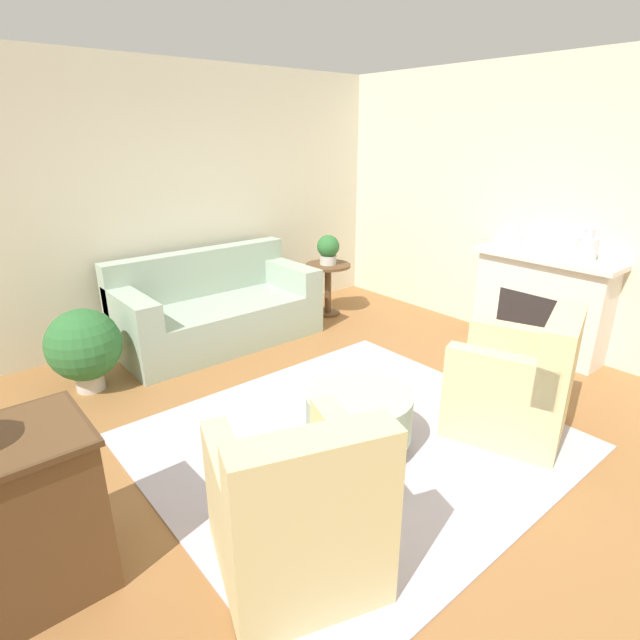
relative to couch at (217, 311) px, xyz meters
The scene contains 14 objects.
ground_plane 2.35m from the couch, 94.91° to the right, with size 16.00×16.00×0.00m, color #996638.
wall_back 1.23m from the couch, 108.67° to the left, with size 9.69×0.12×2.80m.
wall_right 3.64m from the couch, 41.67° to the right, with size 0.12×9.48×2.80m.
rug 2.35m from the couch, 94.91° to the right, with size 2.78×2.54×0.01m.
couch is the anchor object (origin of this frame).
armchair_left 3.22m from the couch, 112.13° to the right, with size 0.96×0.98×0.95m.
armchair_right 3.09m from the couch, 74.72° to the right, with size 0.96×0.98×0.95m.
ottoman_table 2.42m from the couch, 95.74° to the right, with size 0.73×0.73×0.43m.
side_table 1.46m from the couch, ahead, with size 0.54×0.54×0.63m.
fireplace 3.32m from the couch, 44.63° to the right, with size 0.44×1.37×1.00m.
vase_mantel_near 3.16m from the couch, 40.20° to the right, with size 0.14×0.14×0.20m.
vase_mantel_far 3.64m from the couch, 48.81° to the right, with size 0.18×0.18×0.30m.
potted_plant_on_side_table 1.53m from the couch, ahead, with size 0.27×0.27×0.35m.
potted_plant_floor 1.43m from the couch, 169.42° to the right, with size 0.62×0.62×0.73m.
Camera 1 is at (-2.17, -2.21, 2.10)m, focal length 28.00 mm.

